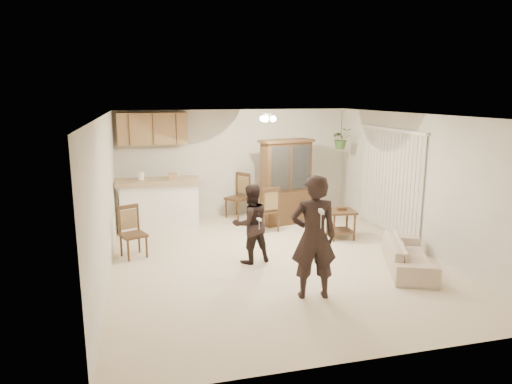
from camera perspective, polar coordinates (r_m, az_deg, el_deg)
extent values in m
plane|color=beige|center=(8.11, 2.25, -8.36)|extent=(6.50, 6.50, 0.00)
cube|color=silver|center=(7.61, 2.40, 9.57)|extent=(5.50, 6.50, 0.02)
cube|color=silver|center=(10.88, -2.54, 3.68)|extent=(5.50, 0.02, 2.50)
cube|color=silver|center=(4.85, 13.36, -7.25)|extent=(5.50, 0.02, 2.50)
cube|color=silver|center=(7.48, -18.32, -0.74)|extent=(0.02, 6.50, 2.50)
cube|color=silver|center=(8.93, 19.50, 1.17)|extent=(0.02, 6.50, 2.50)
cube|color=white|center=(9.92, -11.96, -1.80)|extent=(1.60, 0.55, 1.00)
cube|color=#9F875F|center=(9.81, -12.10, 1.32)|extent=(1.75, 0.70, 0.08)
cube|color=olive|center=(10.39, -12.79, 7.72)|extent=(1.50, 0.34, 0.70)
imported|color=#2E5020|center=(10.72, 10.59, 6.59)|extent=(0.43, 0.37, 0.48)
cylinder|color=black|center=(10.69, 10.66, 8.33)|extent=(0.01, 0.01, 0.65)
imported|color=beige|center=(7.95, 18.61, -6.64)|extent=(1.39, 2.01, 0.73)
imported|color=black|center=(6.42, 7.23, -5.51)|extent=(0.72, 0.53, 1.80)
imported|color=black|center=(7.77, -0.67, -4.04)|extent=(0.75, 0.64, 1.35)
cube|color=#331F12|center=(10.26, 3.72, -1.88)|extent=(1.17, 0.67, 0.73)
cube|color=#331F12|center=(10.08, 3.79, 3.19)|extent=(1.16, 0.62, 1.10)
cube|color=#ACB8BC|center=(10.08, 3.79, 3.19)|extent=(0.93, 0.23, 0.96)
cube|color=#331F12|center=(10.00, 3.84, 6.40)|extent=(1.26, 0.71, 0.05)
cube|color=#331F12|center=(9.25, 10.60, -2.38)|extent=(0.57, 0.57, 0.04)
cube|color=#331F12|center=(9.36, 10.51, -4.75)|extent=(0.48, 0.48, 0.03)
cube|color=#331F12|center=(9.24, 10.61, -2.06)|extent=(0.20, 0.14, 0.06)
cube|color=#331F12|center=(8.36, -15.10, -5.21)|extent=(0.53, 0.53, 0.04)
cube|color=olive|center=(8.30, -15.19, -3.58)|extent=(0.29, 0.15, 0.35)
cube|color=#331F12|center=(8.24, -15.28, -2.04)|extent=(0.36, 0.17, 0.07)
cube|color=#331F12|center=(10.66, -2.32, -0.80)|extent=(0.64, 0.64, 0.05)
cube|color=olive|center=(10.60, -2.33, 0.68)|extent=(0.23, 0.30, 0.40)
cube|color=#331F12|center=(10.55, -2.35, 2.07)|extent=(0.28, 0.37, 0.08)
cube|color=#331F12|center=(9.63, 1.39, -2.39)|extent=(0.51, 0.51, 0.05)
cube|color=olive|center=(9.57, 1.40, -0.88)|extent=(0.32, 0.11, 0.37)
cube|color=#331F12|center=(9.52, 1.40, 0.54)|extent=(0.39, 0.12, 0.07)
cube|color=white|center=(5.91, 8.16, -2.43)|extent=(0.07, 0.16, 0.05)
cube|color=white|center=(7.45, 0.40, -3.45)|extent=(0.06, 0.12, 0.04)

